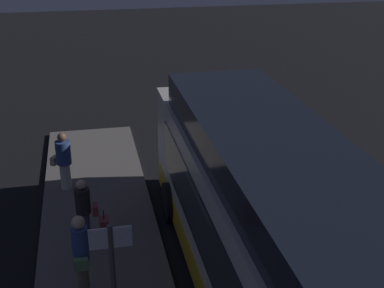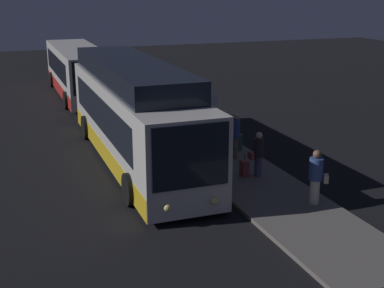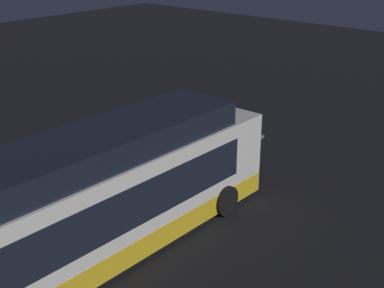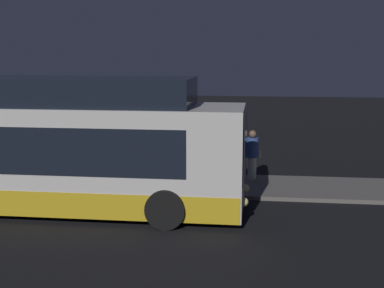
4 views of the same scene
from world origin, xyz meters
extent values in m
plane|color=black|center=(0.00, 0.00, 0.00)|extent=(80.00, 80.00, 0.00)
cube|color=#605B56|center=(0.00, 3.07, 0.06)|extent=(20.00, 2.94, 0.13)
cube|color=silver|center=(-0.98, -0.09, 1.62)|extent=(12.27, 2.57, 2.88)
cube|color=gold|center=(-0.98, -0.09, 0.53)|extent=(12.21, 2.59, 0.70)
cube|color=black|center=(-1.29, -0.09, 1.96)|extent=(10.06, 2.60, 1.27)
cube|color=black|center=(5.18, -0.09, 2.04)|extent=(0.06, 2.26, 1.84)
sphere|color=#F9E58C|center=(5.20, 0.62, 0.63)|extent=(0.24, 0.24, 0.24)
sphere|color=#F9E58C|center=(5.20, -0.79, 0.63)|extent=(0.24, 0.24, 0.24)
cylinder|color=black|center=(3.19, 1.20, 0.52)|extent=(1.04, 0.30, 1.04)
cylinder|color=black|center=(3.19, -1.37, 0.52)|extent=(1.04, 0.30, 1.04)
cube|color=black|center=(-1.47, -0.09, 3.44)|extent=(10.43, 2.37, 0.77)
cylinder|color=#6B604C|center=(0.43, 3.49, 0.54)|extent=(0.25, 0.25, 0.83)
cylinder|color=#334C8C|center=(0.43, 3.49, 1.32)|extent=(0.35, 0.35, 0.72)
sphere|color=beige|center=(0.43, 3.49, 1.81)|extent=(0.27, 0.27, 0.27)
cube|color=#598C59|center=(0.16, 3.50, 1.01)|extent=(0.15, 0.29, 0.24)
cylinder|color=silver|center=(5.34, 3.90, 0.52)|extent=(0.41, 0.41, 0.78)
cylinder|color=#334C8C|center=(5.34, 3.90, 1.25)|extent=(0.58, 0.58, 0.68)
sphere|color=brown|center=(5.34, 3.90, 1.72)|extent=(0.26, 0.26, 0.26)
cube|color=beige|center=(5.50, 4.17, 0.96)|extent=(0.31, 0.26, 0.24)
cylinder|color=#4C476B|center=(2.51, 3.42, 0.49)|extent=(0.26, 0.26, 0.72)
cylinder|color=#262628|center=(2.51, 3.42, 1.17)|extent=(0.37, 0.37, 0.63)
sphere|color=beige|center=(2.51, 3.42, 1.60)|extent=(0.24, 0.24, 0.24)
cube|color=maroon|center=(2.51, 3.13, 0.90)|extent=(0.28, 0.14, 0.24)
cube|color=maroon|center=(2.38, 2.95, 0.41)|extent=(0.34, 0.22, 0.57)
cylinder|color=black|center=(2.38, 2.95, 0.81)|extent=(0.02, 0.02, 0.24)
cylinder|color=#4C4C51|center=(-0.91, 2.92, 1.30)|extent=(0.10, 0.10, 2.35)
cube|color=silver|center=(-0.91, 2.92, 2.22)|extent=(0.04, 0.76, 0.40)
cylinder|color=#2D4C33|center=(-0.57, 4.04, 0.45)|extent=(0.44, 0.44, 0.65)
camera|label=1|loc=(-8.99, 3.14, 7.33)|focal=50.00mm
camera|label=2|loc=(18.35, -4.95, 6.62)|focal=50.00mm
camera|label=3|loc=(-9.53, -10.90, 8.98)|focal=50.00mm
camera|label=4|loc=(5.53, -14.43, 4.56)|focal=50.00mm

